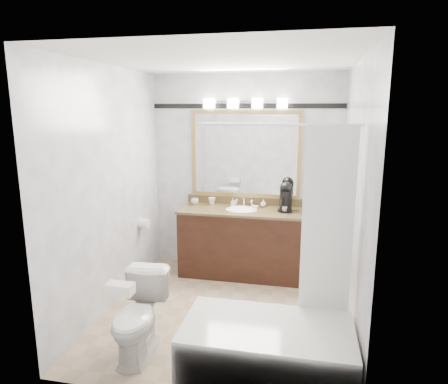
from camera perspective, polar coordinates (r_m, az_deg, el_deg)
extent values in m
cube|color=tan|center=(4.31, 0.06, -16.96)|extent=(2.40, 2.60, 0.01)
cube|color=white|center=(3.80, 0.07, 18.40)|extent=(2.40, 2.60, 0.01)
cube|color=white|center=(5.13, 3.07, 2.62)|extent=(2.40, 0.01, 2.50)
cube|color=white|center=(2.64, -5.80, -6.34)|extent=(2.40, 0.01, 2.50)
cube|color=white|center=(4.27, -15.96, 0.30)|extent=(0.01, 2.60, 2.50)
cube|color=white|center=(3.81, 18.11, -1.20)|extent=(0.01, 2.60, 2.50)
cube|color=black|center=(5.05, 2.45, -7.34)|extent=(1.50, 0.55, 0.82)
cube|color=olive|center=(4.93, 2.49, -2.67)|extent=(1.53, 0.58, 0.03)
cube|color=olive|center=(5.17, 2.99, -1.24)|extent=(1.53, 0.03, 0.10)
ellipsoid|color=white|center=(4.93, 2.49, -2.84)|extent=(0.44, 0.34, 0.14)
cube|color=#9F8547|center=(5.03, 3.13, 11.32)|extent=(1.40, 0.04, 0.05)
cube|color=#9F8547|center=(5.15, 2.99, -0.44)|extent=(1.40, 0.04, 0.05)
cube|color=#9F8547|center=(5.21, -4.32, 5.54)|extent=(0.05, 0.04, 1.00)
cube|color=#9F8547|center=(5.01, 10.74, 5.10)|extent=(0.05, 0.04, 1.00)
cube|color=white|center=(5.07, 3.07, 5.38)|extent=(1.30, 0.01, 1.00)
cube|color=silver|center=(5.02, 3.12, 12.74)|extent=(0.90, 0.05, 0.03)
cube|color=white|center=(5.06, -2.13, 12.52)|extent=(0.12, 0.12, 0.12)
cube|color=white|center=(5.00, 1.29, 12.53)|extent=(0.12, 0.12, 0.12)
cube|color=white|center=(4.95, 4.79, 12.50)|extent=(0.12, 0.12, 0.12)
cube|color=white|center=(4.92, 8.33, 12.42)|extent=(0.12, 0.12, 0.12)
cube|color=black|center=(5.05, 3.16, 12.17)|extent=(2.40, 0.01, 0.06)
cube|color=white|center=(3.34, 6.15, -21.77)|extent=(1.30, 0.72, 0.45)
cylinder|color=silver|center=(3.17, 7.57, 9.54)|extent=(1.30, 0.02, 0.02)
cube|color=white|center=(3.27, 14.55, -4.44)|extent=(0.40, 0.04, 1.55)
cylinder|color=white|center=(4.96, -11.36, -4.45)|extent=(0.11, 0.12, 0.12)
imported|color=white|center=(3.61, -12.13, -16.98)|extent=(0.43, 0.71, 0.70)
cube|color=white|center=(3.20, -14.63, -13.23)|extent=(0.21, 0.11, 0.08)
cylinder|color=black|center=(4.88, 8.68, -2.64)|extent=(0.18, 0.18, 0.02)
cylinder|color=black|center=(4.91, 8.82, -0.99)|extent=(0.15, 0.15, 0.26)
sphere|color=black|center=(4.88, 8.87, 0.51)|extent=(0.16, 0.16, 0.16)
cube|color=black|center=(4.81, 8.73, -0.20)|extent=(0.11, 0.11, 0.05)
cylinder|color=silver|center=(4.86, 8.66, -2.35)|extent=(0.06, 0.06, 0.06)
imported|color=white|center=(5.20, -4.18, -1.33)|extent=(0.11, 0.11, 0.07)
imported|color=white|center=(5.18, -1.73, -1.29)|extent=(0.11, 0.11, 0.09)
imported|color=white|center=(5.07, 1.29, -1.49)|extent=(0.05, 0.06, 0.10)
imported|color=white|center=(5.06, 5.65, -1.60)|extent=(0.09, 0.09, 0.10)
cube|color=beige|center=(5.02, 4.46, -2.11)|extent=(0.10, 0.08, 0.03)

